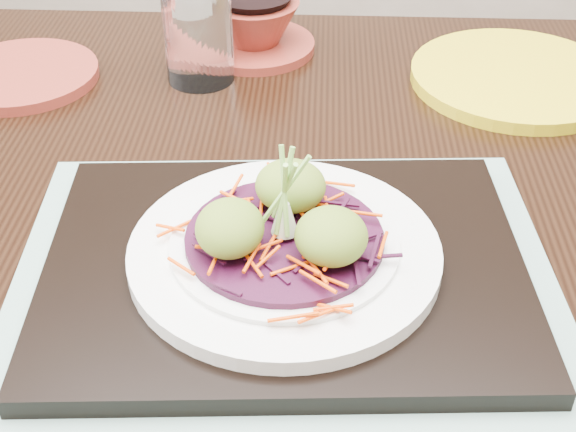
# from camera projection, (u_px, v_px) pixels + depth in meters

# --- Properties ---
(dining_table) EXTENTS (1.34, 0.96, 0.80)m
(dining_table) POSITION_uv_depth(u_px,v_px,m) (271.00, 306.00, 0.74)
(dining_table) COLOR black
(dining_table) RESTS_ON ground
(placemat) EXTENTS (0.45, 0.38, 0.00)m
(placemat) POSITION_uv_depth(u_px,v_px,m) (285.00, 277.00, 0.61)
(placemat) COLOR gray
(placemat) RESTS_ON dining_table
(serving_tray) EXTENTS (0.39, 0.32, 0.02)m
(serving_tray) POSITION_uv_depth(u_px,v_px,m) (285.00, 267.00, 0.60)
(serving_tray) COLOR black
(serving_tray) RESTS_ON placemat
(white_plate) EXTENTS (0.23, 0.23, 0.02)m
(white_plate) POSITION_uv_depth(u_px,v_px,m) (285.00, 251.00, 0.59)
(white_plate) COLOR white
(white_plate) RESTS_ON serving_tray
(cabbage_bed) EXTENTS (0.15, 0.15, 0.01)m
(cabbage_bed) POSITION_uv_depth(u_px,v_px,m) (284.00, 238.00, 0.59)
(cabbage_bed) COLOR #3A0B26
(cabbage_bed) RESTS_ON white_plate
(carrot_julienne) EXTENTS (0.18, 0.18, 0.01)m
(carrot_julienne) POSITION_uv_depth(u_px,v_px,m) (284.00, 231.00, 0.58)
(carrot_julienne) COLOR #EC4504
(carrot_julienne) RESTS_ON cabbage_bed
(guacamole_scoops) EXTENTS (0.13, 0.11, 0.04)m
(guacamole_scoops) POSITION_uv_depth(u_px,v_px,m) (284.00, 216.00, 0.57)
(guacamole_scoops) COLOR olive
(guacamole_scoops) RESTS_ON cabbage_bed
(scallion_garnish) EXTENTS (0.05, 0.05, 0.08)m
(scallion_garnish) POSITION_uv_depth(u_px,v_px,m) (284.00, 196.00, 0.56)
(scallion_garnish) COLOR #81BD4B
(scallion_garnish) RESTS_ON cabbage_bed
(terracotta_side_plate) EXTENTS (0.21, 0.21, 0.01)m
(terracotta_side_plate) POSITION_uv_depth(u_px,v_px,m) (21.00, 75.00, 0.87)
(terracotta_side_plate) COLOR maroon
(terracotta_side_plate) RESTS_ON dining_table
(water_glass) EXTENTS (0.09, 0.09, 0.10)m
(water_glass) POSITION_uv_depth(u_px,v_px,m) (198.00, 34.00, 0.84)
(water_glass) COLOR white
(water_glass) RESTS_ON dining_table
(terracotta_bowl_set) EXTENTS (0.19, 0.19, 0.06)m
(terracotta_bowl_set) POSITION_uv_depth(u_px,v_px,m) (254.00, 29.00, 0.92)
(terracotta_bowl_set) COLOR maroon
(terracotta_bowl_set) RESTS_ON dining_table
(yellow_plate) EXTENTS (0.27, 0.27, 0.01)m
(yellow_plate) POSITION_uv_depth(u_px,v_px,m) (516.00, 77.00, 0.86)
(yellow_plate) COLOR gold
(yellow_plate) RESTS_ON dining_table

